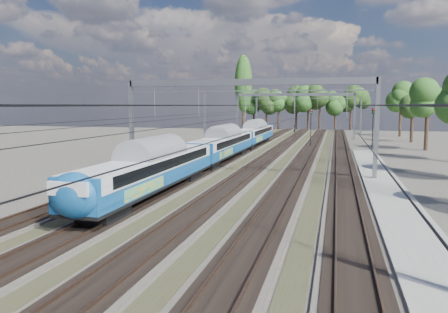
% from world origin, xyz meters
% --- Properties ---
extents(track_bed, '(21.00, 130.00, 0.34)m').
position_xyz_m(track_bed, '(-0.00, 45.00, 0.10)').
color(track_bed, '#47423A').
rests_on(track_bed, ground).
extents(platform, '(3.00, 70.00, 0.30)m').
position_xyz_m(platform, '(12.00, 20.00, 0.15)').
color(platform, gray).
rests_on(platform, ground).
extents(catenary, '(25.65, 130.00, 9.00)m').
position_xyz_m(catenary, '(0.33, 52.69, 6.40)').
color(catenary, slate).
rests_on(catenary, ground).
extents(tree_belt, '(40.43, 98.24, 11.15)m').
position_xyz_m(tree_belt, '(6.24, 95.93, 8.00)').
color(tree_belt, black).
rests_on(tree_belt, ground).
extents(poplar, '(4.40, 4.40, 19.04)m').
position_xyz_m(poplar, '(-14.50, 98.00, 11.89)').
color(poplar, black).
rests_on(poplar, ground).
extents(emu_train, '(2.90, 61.40, 4.24)m').
position_xyz_m(emu_train, '(-4.50, 39.14, 2.50)').
color(emu_train, black).
rests_on(emu_train, ground).
extents(worker, '(0.62, 0.81, 1.98)m').
position_xyz_m(worker, '(-1.24, 93.76, 0.99)').
color(worker, black).
rests_on(worker, ground).
extents(signal_near, '(0.42, 0.39, 5.93)m').
position_xyz_m(signal_near, '(4.25, 61.19, 3.75)').
color(signal_near, black).
rests_on(signal_near, ground).
extents(signal_far, '(0.43, 0.40, 6.17)m').
position_xyz_m(signal_far, '(13.29, 56.82, 3.91)').
color(signal_far, black).
rests_on(signal_far, ground).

